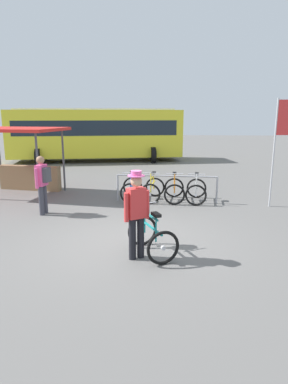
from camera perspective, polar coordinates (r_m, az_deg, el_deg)
The scene contains 12 objects.
ground_plane at distance 7.51m, azimuth -2.33°, elevation -8.30°, with size 80.00×80.00×0.00m, color #605E5B.
bike_rack_rail at distance 10.61m, azimuth 3.85°, elevation 1.77°, with size 3.21×0.20×0.88m.
racked_bike_blue at distance 10.97m, azimuth -2.15°, elevation 0.58°, with size 0.71×1.12×0.97m.
racked_bike_yellow at distance 10.88m, azimuth 1.49°, elevation 0.48°, with size 0.77×1.16×0.97m.
racked_bike_orange at distance 10.83m, azimuth 5.17°, elevation 0.38°, with size 0.67×1.08×0.97m.
racked_bike_white at distance 10.83m, azimuth 8.88°, elevation 0.27°, with size 0.75×1.16×0.97m.
featured_bicycle at distance 6.76m, azimuth 0.97°, elevation -6.37°, with size 1.08×1.26×1.09m.
person_with_featured_bike at distance 6.33m, azimuth -1.30°, elevation -3.31°, with size 0.45×0.36×1.72m.
pedestrian_with_backpack at distance 9.63m, azimuth -16.90°, elevation 1.74°, with size 0.37×0.52×1.64m.
bus_distant at distance 20.46m, azimuth -8.14°, elevation 10.12°, with size 10.30×4.75×3.08m.
market_stall at distance 12.62m, azimuth -20.08°, elevation 6.16°, with size 3.38×2.69×2.30m.
banner_flag at distance 10.63m, azimuth 22.16°, elevation 9.39°, with size 0.44×0.05×3.20m.
Camera 1 is at (0.88, -6.94, 2.73)m, focal length 31.32 mm.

